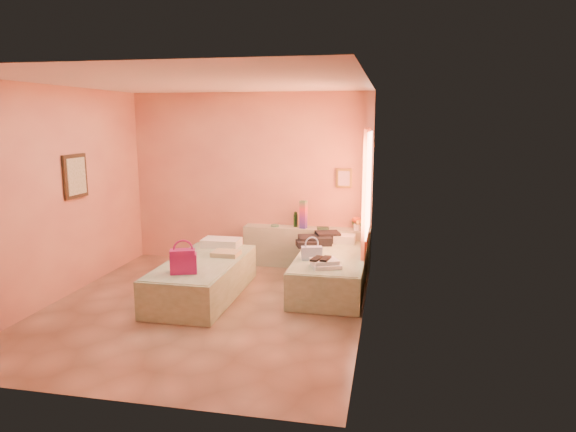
# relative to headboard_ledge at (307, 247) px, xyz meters

# --- Properties ---
(ground) EXTENTS (4.50, 4.50, 0.00)m
(ground) POSITION_rel_headboard_ledge_xyz_m (-0.98, -2.10, -0.33)
(ground) COLOR tan
(ground) RESTS_ON ground
(room_walls) EXTENTS (4.02, 4.51, 2.81)m
(room_walls) POSITION_rel_headboard_ledge_xyz_m (-0.77, -1.53, 1.46)
(room_walls) COLOR tan
(room_walls) RESTS_ON ground
(headboard_ledge) EXTENTS (2.05, 0.30, 0.65)m
(headboard_ledge) POSITION_rel_headboard_ledge_xyz_m (0.00, 0.00, 0.00)
(headboard_ledge) COLOR #A6AF8F
(headboard_ledge) RESTS_ON ground
(bed_left) EXTENTS (0.90, 2.00, 0.50)m
(bed_left) POSITION_rel_headboard_ledge_xyz_m (-1.14, -1.70, -0.08)
(bed_left) COLOR #A8C59F
(bed_left) RESTS_ON ground
(bed_right) EXTENTS (0.90, 2.00, 0.50)m
(bed_right) POSITION_rel_headboard_ledge_xyz_m (0.52, -1.05, -0.08)
(bed_right) COLOR #A8C59F
(bed_right) RESTS_ON ground
(water_bottle) EXTENTS (0.08, 0.08, 0.24)m
(water_bottle) POSITION_rel_headboard_ledge_xyz_m (-0.19, 0.02, 0.44)
(water_bottle) COLOR #153C1B
(water_bottle) RESTS_ON headboard_ledge
(rainbow_box) EXTENTS (0.12, 0.12, 0.45)m
(rainbow_box) POSITION_rel_headboard_ledge_xyz_m (-0.05, -0.07, 0.55)
(rainbow_box) COLOR #AB1561
(rainbow_box) RESTS_ON headboard_ledge
(small_dish) EXTENTS (0.14, 0.14, 0.03)m
(small_dish) POSITION_rel_headboard_ledge_xyz_m (-0.52, -0.03, 0.34)
(small_dish) COLOR #498567
(small_dish) RESTS_ON headboard_ledge
(green_book) EXTENTS (0.21, 0.17, 0.03)m
(green_book) POSITION_rel_headboard_ledge_xyz_m (0.27, -0.06, 0.34)
(green_book) COLOR #22402C
(green_book) RESTS_ON headboard_ledge
(flower_vase) EXTENTS (0.22, 0.22, 0.25)m
(flower_vase) POSITION_rel_headboard_ledge_xyz_m (0.81, -0.04, 0.45)
(flower_vase) COLOR white
(flower_vase) RESTS_ON headboard_ledge
(magenta_handbag) EXTENTS (0.36, 0.28, 0.30)m
(magenta_handbag) POSITION_rel_headboard_ledge_xyz_m (-1.16, -2.27, 0.33)
(magenta_handbag) COLOR #AB1561
(magenta_handbag) RESTS_ON bed_left
(khaki_garment) EXTENTS (0.38, 0.31, 0.06)m
(khaki_garment) POSITION_rel_headboard_ledge_xyz_m (-0.91, -1.39, 0.21)
(khaki_garment) COLOR tan
(khaki_garment) RESTS_ON bed_left
(clothes_pile) EXTENTS (0.64, 0.64, 0.16)m
(clothes_pile) POSITION_rel_headboard_ledge_xyz_m (0.24, -0.47, 0.25)
(clothes_pile) COLOR black
(clothes_pile) RESTS_ON bed_right
(blue_handbag) EXTENTS (0.30, 0.19, 0.18)m
(blue_handbag) POSITION_rel_headboard_ledge_xyz_m (0.29, -1.35, 0.26)
(blue_handbag) COLOR #4461A4
(blue_handbag) RESTS_ON bed_right
(towel_stack) EXTENTS (0.44, 0.41, 0.10)m
(towel_stack) POSITION_rel_headboard_ledge_xyz_m (0.52, -1.68, 0.23)
(towel_stack) COLOR white
(towel_stack) RESTS_ON bed_right
(sandal_pair) EXTENTS (0.24, 0.29, 0.03)m
(sandal_pair) POSITION_rel_headboard_ledge_xyz_m (0.46, -1.69, 0.29)
(sandal_pair) COLOR black
(sandal_pair) RESTS_ON towel_stack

